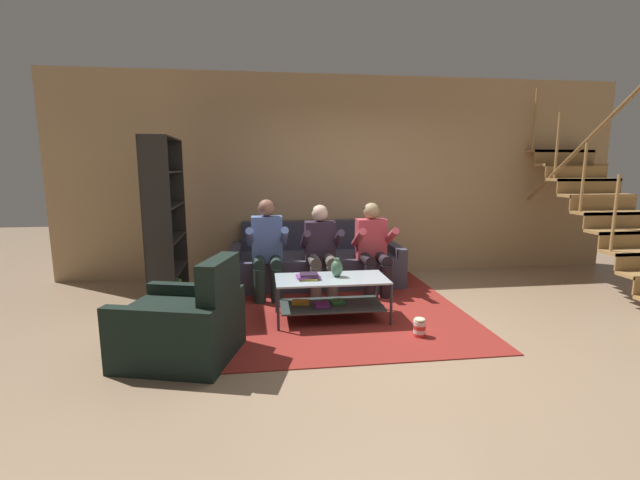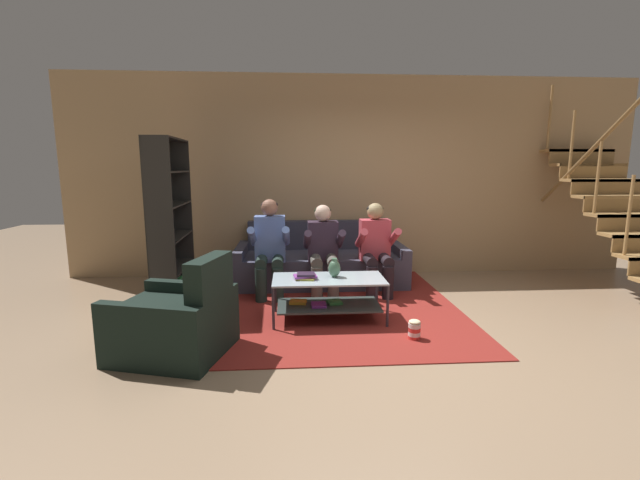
# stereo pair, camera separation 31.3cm
# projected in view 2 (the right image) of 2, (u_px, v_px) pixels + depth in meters

# --- Properties ---
(ground) EXTENTS (16.80, 16.80, 0.00)m
(ground) POSITION_uv_depth(u_px,v_px,m) (391.00, 334.00, 4.17)
(ground) COLOR #9B7E62
(back_partition) EXTENTS (8.40, 0.12, 2.90)m
(back_partition) POSITION_uv_depth(u_px,v_px,m) (355.00, 177.00, 6.34)
(back_partition) COLOR tan
(back_partition) RESTS_ON ground
(staircase_run) EXTENTS (0.98, 2.50, 2.78)m
(staircase_run) POSITION_uv_depth(u_px,v_px,m) (627.00, 212.00, 5.31)
(staircase_run) COLOR #AD824B
(staircase_run) RESTS_ON ground
(couch) EXTENTS (2.30, 0.97, 0.83)m
(couch) POSITION_uv_depth(u_px,v_px,m) (320.00, 263.00, 5.98)
(couch) COLOR #3F3F51
(couch) RESTS_ON ground
(person_seated_left) EXTENTS (0.50, 0.58, 1.21)m
(person_seated_left) POSITION_uv_depth(u_px,v_px,m) (270.00, 244.00, 5.31)
(person_seated_left) COLOR #1F2F2A
(person_seated_left) RESTS_ON ground
(person_seated_middle) EXTENTS (0.50, 0.58, 1.13)m
(person_seated_middle) POSITION_uv_depth(u_px,v_px,m) (323.00, 247.00, 5.36)
(person_seated_middle) COLOR #534E47
(person_seated_middle) RESTS_ON ground
(person_seated_right) EXTENTS (0.50, 0.58, 1.15)m
(person_seated_right) POSITION_uv_depth(u_px,v_px,m) (376.00, 245.00, 5.40)
(person_seated_right) COLOR black
(person_seated_right) RESTS_ON ground
(coffee_table) EXTENTS (1.17, 0.56, 0.46)m
(coffee_table) POSITION_uv_depth(u_px,v_px,m) (327.00, 292.00, 4.50)
(coffee_table) COLOR #A9BDC5
(coffee_table) RESTS_ON ground
(area_rug) EXTENTS (3.00, 3.44, 0.01)m
(area_rug) POSITION_uv_depth(u_px,v_px,m) (325.00, 301.00, 5.16)
(area_rug) COLOR maroon
(area_rug) RESTS_ON ground
(vase) EXTENTS (0.13, 0.13, 0.20)m
(vase) POSITION_uv_depth(u_px,v_px,m) (334.00, 268.00, 4.51)
(vase) COLOR #486E52
(vase) RESTS_ON coffee_table
(book_stack) EXTENTS (0.25, 0.20, 0.06)m
(book_stack) POSITION_uv_depth(u_px,v_px,m) (306.00, 276.00, 4.44)
(book_stack) COLOR gold
(book_stack) RESTS_ON coffee_table
(bookshelf) EXTENTS (0.34, 1.06, 1.93)m
(bookshelf) POSITION_uv_depth(u_px,v_px,m) (167.00, 235.00, 5.10)
(bookshelf) COLOR #272523
(bookshelf) RESTS_ON ground
(armchair) EXTENTS (1.08, 1.01, 0.88)m
(armchair) POSITION_uv_depth(u_px,v_px,m) (176.00, 323.00, 3.68)
(armchair) COLOR black
(armchair) RESTS_ON ground
(popcorn_tub) EXTENTS (0.12, 0.12, 0.19)m
(popcorn_tub) POSITION_uv_depth(u_px,v_px,m) (414.00, 330.00, 4.01)
(popcorn_tub) COLOR red
(popcorn_tub) RESTS_ON ground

